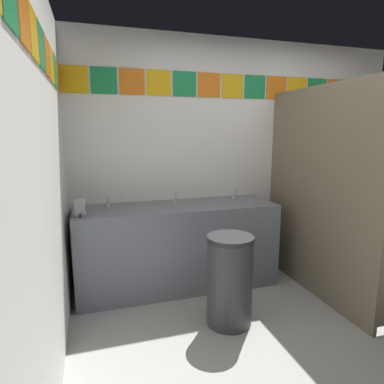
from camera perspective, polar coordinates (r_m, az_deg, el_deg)
ground_plane at (r=2.85m, az=23.02°, el=-23.58°), size 8.16×8.16×0.00m
wall_back at (r=3.78m, az=8.32°, el=5.97°), size 3.71×0.09×2.53m
wall_side at (r=1.81m, az=-25.85°, el=0.27°), size 0.09×3.21×2.53m
vanity_counter at (r=3.36m, az=-2.51°, el=-9.10°), size 1.96×0.60×0.84m
faucet_left at (r=3.23m, az=-14.29°, el=-1.76°), size 0.04×0.10×0.14m
faucet_center at (r=3.32m, az=-2.96°, el=-1.12°), size 0.04×0.10×0.14m
faucet_right at (r=3.53m, az=7.39°, el=-0.49°), size 0.04×0.10×0.14m
soap_dispenser at (r=2.96m, az=-18.83°, el=-2.58°), size 0.09×0.09×0.16m
stall_divider at (r=3.21m, az=25.74°, el=-0.87°), size 0.92×1.59×1.97m
toilet at (r=4.15m, az=24.20°, el=-8.08°), size 0.39×0.49×0.74m
trash_bin at (r=2.77m, az=6.51°, el=-14.91°), size 0.38×0.38×0.74m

